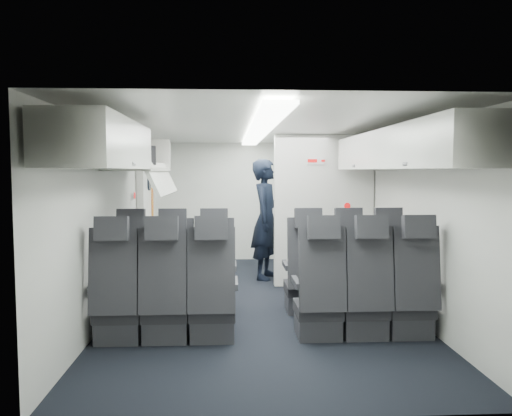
{
  "coord_description": "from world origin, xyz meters",
  "views": [
    {
      "loc": [
        -0.35,
        -6.17,
        1.64
      ],
      "look_at": [
        0.0,
        0.4,
        1.15
      ],
      "focal_mm": 35.0,
      "sensor_mm": 36.0,
      "label": 1
    }
  ],
  "objects": [
    {
      "name": "cabin_shell",
      "position": [
        0.0,
        0.0,
        1.12
      ],
      "size": [
        3.41,
        6.01,
        2.16
      ],
      "color": "black",
      "rests_on": "ground"
    },
    {
      "name": "seat_row_front",
      "position": [
        -0.0,
        -0.53,
        0.4
      ],
      "size": [
        3.33,
        0.56,
        1.24
      ],
      "color": "black",
      "rests_on": "cabin_shell"
    },
    {
      "name": "seat_row_mid",
      "position": [
        -0.0,
        -1.43,
        0.4
      ],
      "size": [
        3.33,
        0.56,
        1.24
      ],
      "color": "black",
      "rests_on": "cabin_shell"
    },
    {
      "name": "overhead_bin_left_rear",
      "position": [
        -1.4,
        -2.0,
        1.86
      ],
      "size": [
        0.53,
        1.8,
        0.4
      ],
      "color": "silver",
      "rests_on": "cabin_shell"
    },
    {
      "name": "overhead_bin_left_front_open",
      "position": [
        -1.44,
        -0.25,
        1.74
      ],
      "size": [
        0.64,
        1.7,
        0.72
      ],
      "color": "#9E9E93",
      "rests_on": "cabin_shell"
    },
    {
      "name": "overhead_bin_right_rear",
      "position": [
        1.4,
        -2.0,
        1.86
      ],
      "size": [
        0.53,
        1.8,
        0.4
      ],
      "color": "silver",
      "rests_on": "cabin_shell"
    },
    {
      "name": "overhead_bin_right_front",
      "position": [
        1.4,
        -0.25,
        1.86
      ],
      "size": [
        0.53,
        1.7,
        0.4
      ],
      "color": "silver",
      "rests_on": "cabin_shell"
    },
    {
      "name": "bulkhead_partition",
      "position": [
        0.98,
        0.8,
        1.08
      ],
      "size": [
        1.4,
        0.15,
        2.13
      ],
      "color": "silver",
      "rests_on": "cabin_shell"
    },
    {
      "name": "galley_unit",
      "position": [
        0.95,
        2.72,
        0.95
      ],
      "size": [
        0.85,
        0.52,
        1.9
      ],
      "color": "#939399",
      "rests_on": "cabin_shell"
    },
    {
      "name": "boarding_door",
      "position": [
        -1.64,
        1.55,
        0.95
      ],
      "size": [
        0.12,
        1.27,
        1.86
      ],
      "color": "silver",
      "rests_on": "cabin_shell"
    },
    {
      "name": "flight_attendant",
      "position": [
        0.21,
        1.35,
        0.91
      ],
      "size": [
        0.63,
        0.77,
        1.82
      ],
      "primitive_type": "imported",
      "rotation": [
        0.0,
        0.0,
        1.24
      ],
      "color": "black",
      "rests_on": "ground"
    },
    {
      "name": "carry_on_bag",
      "position": [
        -1.39,
        -0.5,
        1.81
      ],
      "size": [
        0.42,
        0.35,
        0.22
      ],
      "primitive_type": "cube",
      "rotation": [
        0.0,
        0.0,
        -0.32
      ],
      "color": "black",
      "rests_on": "overhead_bin_left_front_open"
    },
    {
      "name": "papers",
      "position": [
        0.4,
        1.3,
        1.03
      ],
      "size": [
        0.21,
        0.05,
        0.14
      ],
      "primitive_type": "cube",
      "rotation": [
        0.0,
        0.0,
        0.12
      ],
      "color": "white",
      "rests_on": "flight_attendant"
    }
  ]
}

